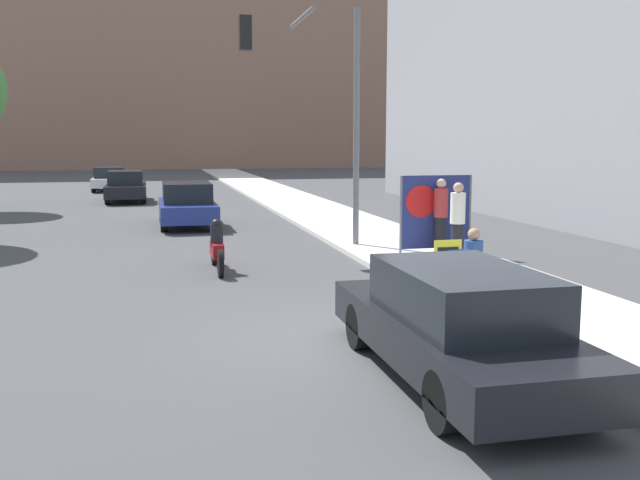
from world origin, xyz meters
The scene contains 13 objects.
ground_plane centered at (0.00, 0.00, 0.00)m, with size 160.00×160.00×0.00m, color #444447.
sidewalk_curb centered at (3.56, 15.00, 0.06)m, with size 3.26×90.00×0.13m, color beige.
building_backdrop_far centered at (-2.00, 68.65, 15.71)m, with size 52.00×12.00×31.42m.
seated_protester centered at (2.72, 1.92, 0.78)m, with size 0.99×0.77×1.21m.
jogger_on_sidewalk centered at (3.91, 5.30, 1.06)m, with size 0.34×0.34×1.82m.
pedestrian_behind centered at (4.05, 6.59, 1.07)m, with size 0.34×0.34×1.84m.
protest_banner centered at (3.99, 6.82, 1.14)m, with size 1.89×0.06×1.91m.
traffic_light_pole centered at (1.42, 8.62, 4.25)m, with size 3.13×2.90×6.14m.
parked_car_curbside centered at (0.69, -1.88, 0.71)m, with size 1.75×4.79×1.41m.
car_on_road_nearest centered at (-1.68, 14.70, 0.74)m, with size 1.82×4.40×1.49m.
car_on_road_midblock centered at (-4.00, 25.19, 0.73)m, with size 1.82×4.48×1.47m.
car_on_road_distant centered at (-5.15, 32.95, 0.69)m, with size 1.85×4.13×1.36m.
motorcycle_on_road centered at (-1.46, 6.12, 0.52)m, with size 0.28×2.22×1.17m.
Camera 1 is at (-2.83, -9.62, 2.90)m, focal length 40.00 mm.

